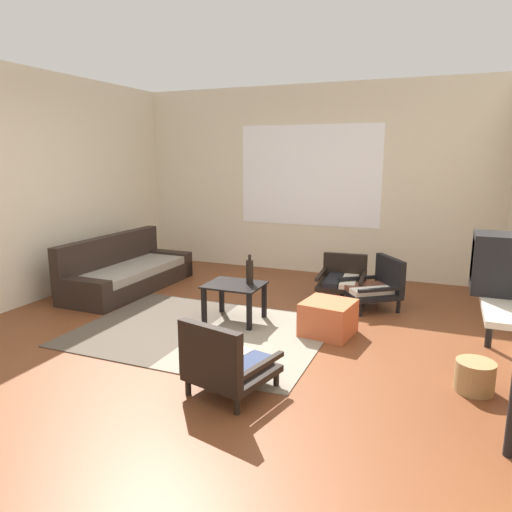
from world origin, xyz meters
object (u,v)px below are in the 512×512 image
at_px(armchair_corner, 376,285).
at_px(glass_bottle, 250,271).
at_px(armchair_by_window, 342,278).
at_px(couch, 126,273).
at_px(armchair_striped_foreground, 226,364).
at_px(console_shelf, 506,295).
at_px(ottoman_orange, 328,318).
at_px(coffee_table, 235,292).
at_px(clay_vase, 504,259).
at_px(wicker_basket, 475,376).

height_order(armchair_corner, glass_bottle, glass_bottle).
height_order(armchair_by_window, armchair_corner, armchair_corner).
xyz_separation_m(couch, armchair_striped_foreground, (2.42, -2.04, 0.03)).
bearing_deg(armchair_corner, console_shelf, -55.70).
relative_size(armchair_striped_foreground, ottoman_orange, 1.46).
relative_size(couch, armchair_by_window, 2.88).
distance_m(armchair_by_window, glass_bottle, 1.44).
bearing_deg(couch, coffee_table, -17.66).
relative_size(coffee_table, armchair_striped_foreground, 0.87).
xyz_separation_m(couch, ottoman_orange, (2.82, -0.58, -0.05)).
xyz_separation_m(coffee_table, ottoman_orange, (1.00, -0.00, -0.15)).
distance_m(armchair_by_window, console_shelf, 2.51).
bearing_deg(clay_vase, armchair_corner, 131.07).
height_order(couch, armchair_by_window, couch).
relative_size(armchair_striped_foreground, clay_vase, 2.28).
bearing_deg(ottoman_orange, wicker_basket, -29.00).
xyz_separation_m(armchair_by_window, glass_bottle, (-0.73, -1.20, 0.30)).
height_order(couch, armchair_striped_foreground, couch).
xyz_separation_m(coffee_table, glass_bottle, (0.14, 0.08, 0.21)).
height_order(console_shelf, wicker_basket, console_shelf).
xyz_separation_m(couch, armchair_by_window, (2.69, 0.71, 0.03)).
height_order(ottoman_orange, wicker_basket, ottoman_orange).
xyz_separation_m(armchair_striped_foreground, wicker_basket, (1.68, 0.75, -0.13)).
relative_size(coffee_table, glass_bottle, 1.90).
bearing_deg(clay_vase, armchair_by_window, 135.33).
bearing_deg(wicker_basket, clay_vase, 70.96).
distance_m(armchair_striped_foreground, console_shelf, 2.07).
distance_m(armchair_corner, wicker_basket, 1.99).
bearing_deg(coffee_table, armchair_by_window, 56.13).
distance_m(armchair_corner, console_shelf, 2.05).
bearing_deg(ottoman_orange, armchair_striped_foreground, -105.52).
xyz_separation_m(coffee_table, armchair_striped_foreground, (0.60, -1.46, -0.08)).
height_order(armchair_by_window, armchair_striped_foreground, armchair_striped_foreground).
bearing_deg(glass_bottle, armchair_by_window, 58.83).
bearing_deg(armchair_by_window, ottoman_orange, -83.99).
height_order(couch, coffee_table, couch).
height_order(ottoman_orange, console_shelf, console_shelf).
bearing_deg(wicker_basket, couch, 162.53).
height_order(clay_vase, glass_bottle, clay_vase).
xyz_separation_m(armchair_by_window, clay_vase, (1.57, -1.55, 0.69)).
height_order(armchair_by_window, wicker_basket, armchair_by_window).
distance_m(couch, glass_bottle, 2.05).
xyz_separation_m(ottoman_orange, glass_bottle, (-0.86, 0.09, 0.37)).
height_order(armchair_striped_foreground, clay_vase, clay_vase).
distance_m(couch, clay_vase, 4.39).
distance_m(armchair_by_window, armchair_striped_foreground, 2.76).
height_order(glass_bottle, wicker_basket, glass_bottle).
distance_m(armchair_striped_foreground, armchair_corner, 2.58).
bearing_deg(glass_bottle, ottoman_orange, -5.72).
distance_m(coffee_table, armchair_corner, 1.66).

